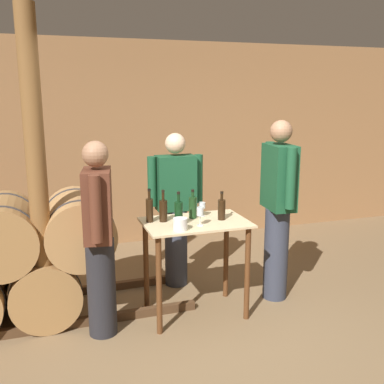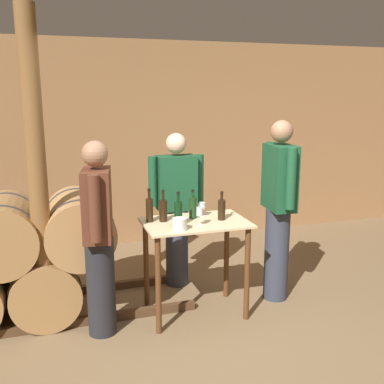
% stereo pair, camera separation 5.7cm
% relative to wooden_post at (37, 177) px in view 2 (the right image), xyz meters
% --- Properties ---
extents(ground_plane, '(14.00, 14.00, 0.00)m').
position_rel_wooden_post_xyz_m(ground_plane, '(1.43, -0.83, -1.35)').
color(ground_plane, brown).
extents(back_wall, '(8.40, 0.05, 2.70)m').
position_rel_wooden_post_xyz_m(back_wall, '(1.43, 2.12, 0.00)').
color(back_wall, '#996B42').
rests_on(back_wall, ground_plane).
extents(tasting_table, '(0.94, 0.61, 0.90)m').
position_rel_wooden_post_xyz_m(tasting_table, '(1.32, -0.14, -0.66)').
color(tasting_table, beige).
rests_on(tasting_table, ground_plane).
extents(wooden_post, '(0.16, 0.16, 2.70)m').
position_rel_wooden_post_xyz_m(wooden_post, '(0.00, 0.00, 0.00)').
color(wooden_post, brown).
rests_on(wooden_post, ground_plane).
extents(wine_bottle_far_left, '(0.06, 0.06, 0.30)m').
position_rel_wooden_post_xyz_m(wine_bottle_far_left, '(0.93, -0.02, -0.34)').
color(wine_bottle_far_left, black).
rests_on(wine_bottle_far_left, tasting_table).
extents(wine_bottle_left, '(0.07, 0.07, 0.29)m').
position_rel_wooden_post_xyz_m(wine_bottle_left, '(1.05, -0.04, -0.35)').
color(wine_bottle_left, black).
rests_on(wine_bottle_left, tasting_table).
extents(wine_bottle_center, '(0.07, 0.07, 0.30)m').
position_rel_wooden_post_xyz_m(wine_bottle_center, '(1.14, -0.22, -0.34)').
color(wine_bottle_center, black).
rests_on(wine_bottle_center, tasting_table).
extents(wine_bottle_right, '(0.07, 0.07, 0.27)m').
position_rel_wooden_post_xyz_m(wine_bottle_right, '(1.33, -0.02, -0.35)').
color(wine_bottle_right, '#193819').
rests_on(wine_bottle_right, tasting_table).
extents(wine_bottle_far_right, '(0.07, 0.07, 0.26)m').
position_rel_wooden_post_xyz_m(wine_bottle_far_right, '(1.56, -0.15, -0.35)').
color(wine_bottle_far_right, black).
rests_on(wine_bottle_far_right, tasting_table).
extents(wine_glass_near_left, '(0.06, 0.06, 0.16)m').
position_rel_wooden_post_xyz_m(wine_glass_near_left, '(1.32, -0.27, -0.33)').
color(wine_glass_near_left, silver).
rests_on(wine_glass_near_left, tasting_table).
extents(wine_glass_near_center, '(0.06, 0.06, 0.13)m').
position_rel_wooden_post_xyz_m(wine_glass_near_center, '(1.43, 0.01, -0.36)').
color(wine_glass_near_center, silver).
rests_on(wine_glass_near_center, tasting_table).
extents(ice_bucket, '(0.12, 0.12, 0.10)m').
position_rel_wooden_post_xyz_m(ice_bucket, '(1.11, -0.34, -0.40)').
color(ice_bucket, white).
rests_on(ice_bucket, tasting_table).
extents(person_host, '(0.29, 0.58, 1.66)m').
position_rel_wooden_post_xyz_m(person_host, '(0.45, -0.22, -0.47)').
color(person_host, '#232328').
rests_on(person_host, ground_plane).
extents(person_visitor_with_scarf, '(0.25, 0.59, 1.78)m').
position_rel_wooden_post_xyz_m(person_visitor_with_scarf, '(2.19, -0.07, -0.40)').
color(person_visitor_with_scarf, '#333847').
rests_on(person_visitor_with_scarf, ground_plane).
extents(person_visitor_bearded, '(0.59, 0.24, 1.63)m').
position_rel_wooden_post_xyz_m(person_visitor_bearded, '(1.34, 0.56, -0.49)').
color(person_visitor_bearded, '#333847').
rests_on(person_visitor_bearded, ground_plane).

